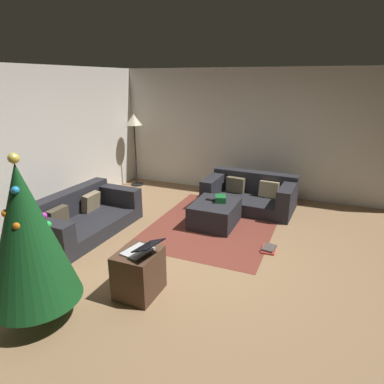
{
  "coord_description": "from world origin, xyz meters",
  "views": [
    {
      "loc": [
        -3.85,
        -1.36,
        2.38
      ],
      "look_at": [
        0.59,
        0.49,
        0.75
      ],
      "focal_mm": 31.37,
      "sensor_mm": 36.0,
      "label": 1
    }
  ],
  "objects": [
    {
      "name": "christmas_tree",
      "position": [
        -1.76,
        1.23,
        0.95
      ],
      "size": [
        0.91,
        0.91,
        1.76
      ],
      "color": "brown",
      "rests_on": "ground_plane"
    },
    {
      "name": "ottoman",
      "position": [
        1.19,
        0.32,
        0.2
      ],
      "size": [
        0.86,
        0.72,
        0.4
      ],
      "primitive_type": "cube",
      "color": "#26262B",
      "rests_on": "ground_plane"
    },
    {
      "name": "area_rug",
      "position": [
        1.19,
        0.32,
        0.0
      ],
      "size": [
        2.6,
        2.0,
        0.01
      ],
      "primitive_type": "cube",
      "color": "brown",
      "rests_on": "ground_plane"
    },
    {
      "name": "tv_remote",
      "position": [
        1.26,
        0.43,
        0.41
      ],
      "size": [
        0.06,
        0.16,
        0.02
      ],
      "primitive_type": "cube",
      "rotation": [
        0.0,
        0.0,
        -0.04
      ],
      "color": "black",
      "rests_on": "ottoman"
    },
    {
      "name": "ground_plane",
      "position": [
        0.0,
        0.0,
        0.0
      ],
      "size": [
        6.4,
        6.4,
        0.0
      ],
      "primitive_type": "plane",
      "color": "#93704C"
    },
    {
      "name": "side_table",
      "position": [
        -1.0,
        0.48,
        0.27
      ],
      "size": [
        0.52,
        0.44,
        0.54
      ],
      "primitive_type": "cube",
      "color": "#4C3323",
      "rests_on": "ground_plane"
    },
    {
      "name": "laptop",
      "position": [
        -1.01,
        0.42,
        0.59
      ],
      "size": [
        0.4,
        0.46,
        0.18
      ],
      "color": "silver",
      "rests_on": "side_table"
    },
    {
      "name": "corner_partition",
      "position": [
        3.14,
        0.0,
        1.3
      ],
      "size": [
        0.12,
        6.4,
        2.6
      ],
      "primitive_type": "cube",
      "color": "silver",
      "rests_on": "ground_plane"
    },
    {
      "name": "gift_box",
      "position": [
        1.28,
        0.25,
        0.45
      ],
      "size": [
        0.28,
        0.24,
        0.1
      ],
      "primitive_type": "cube",
      "rotation": [
        0.0,
        0.0,
        0.34
      ],
      "color": "#19662D",
      "rests_on": "ottoman"
    },
    {
      "name": "corner_lamp",
      "position": [
        2.62,
        2.74,
        1.39
      ],
      "size": [
        0.36,
        0.36,
        1.64
      ],
      "color": "black",
      "rests_on": "ground_plane"
    },
    {
      "name": "couch_left",
      "position": [
        0.08,
        2.24,
        0.25
      ],
      "size": [
        1.91,
        1.05,
        0.63
      ],
      "rotation": [
        0.0,
        0.0,
        3.11
      ],
      "color": "#26262B",
      "rests_on": "ground_plane"
    },
    {
      "name": "rear_partition",
      "position": [
        0.0,
        3.14,
        1.3
      ],
      "size": [
        6.4,
        0.12,
        2.6
      ],
      "primitive_type": "cube",
      "color": "silver",
      "rests_on": "ground_plane"
    },
    {
      "name": "book_stack",
      "position": [
        0.62,
        -0.72,
        0.02
      ],
      "size": [
        0.3,
        0.21,
        0.05
      ],
      "color": "#B7332D",
      "rests_on": "ground_plane"
    },
    {
      "name": "couch_right",
      "position": [
        2.24,
        -0.05,
        0.26
      ],
      "size": [
        1.05,
        1.7,
        0.64
      ],
      "rotation": [
        0.0,
        0.0,
        1.53
      ],
      "color": "#26262B",
      "rests_on": "ground_plane"
    }
  ]
}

